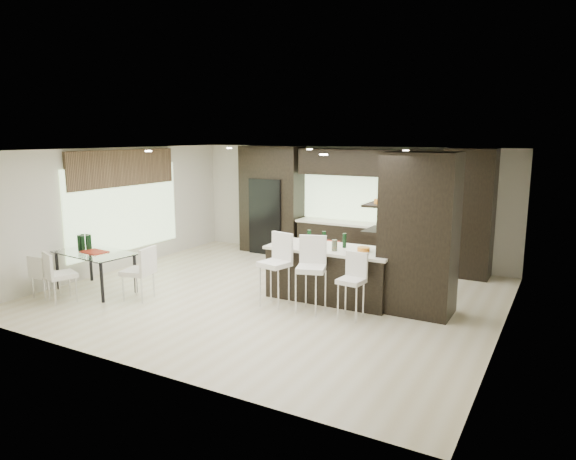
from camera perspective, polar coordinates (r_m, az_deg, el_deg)
The scene contains 22 objects.
ground at distance 9.73m, azimuth -1.74°, elevation -7.24°, with size 8.00×8.00×0.00m, color beige.
back_wall at distance 12.51m, azimuth 6.50°, elevation 3.01°, with size 8.00×0.02×2.70m, color beige.
left_wall at distance 11.94m, azimuth -18.49°, elevation 2.19°, with size 0.02×7.00×2.70m, color beige.
right_wall at distance 8.15m, azimuth 23.15°, elevation -1.78°, with size 0.02×7.00×2.70m, color beige.
ceiling at distance 9.27m, azimuth -1.83°, elevation 8.86°, with size 8.00×7.00×0.02m, color white.
window_left at distance 12.05m, azimuth -17.66°, elevation 2.30°, with size 0.04×3.20×1.90m, color #B2D199.
window_back at distance 12.23m, azimuth 9.04°, elevation 3.73°, with size 3.40×0.04×1.20m, color #B2D199.
stone_accent at distance 11.94m, azimuth -17.80°, elevation 6.57°, with size 0.08×3.00×0.80m, color brown.
ceiling_spots at distance 9.49m, azimuth -1.04°, elevation 8.78°, with size 4.00×3.00×0.02m, color white.
back_cabinetry at distance 12.02m, azimuth 8.09°, elevation 2.67°, with size 6.80×0.68×2.70m, color black.
refrigerator at distance 13.08m, azimuth -1.89°, elevation 1.63°, with size 0.90×0.68×1.90m, color black.
partition_column at distance 8.77m, azimuth 14.34°, elevation -0.43°, with size 1.20×0.80×2.70m, color black.
kitchen_island at distance 9.41m, azimuth 4.83°, elevation -4.81°, with size 2.32×1.00×0.97m, color black.
stool_left at distance 9.01m, azimuth -1.50°, elevation -5.24°, with size 0.46×0.46×1.04m, color white.
stool_mid at distance 8.68m, azimuth 2.56°, elevation -5.84°, with size 0.46×0.46×1.05m, color white.
stool_right at distance 8.46m, azimuth 7.01°, elevation -6.94°, with size 0.39×0.39×0.88m, color white.
bench at distance 10.48m, azimuth 3.63°, elevation -4.51°, with size 1.31×0.50×0.50m, color black.
floor_vase at distance 9.13m, azimuth 5.15°, elevation -4.68°, with size 0.43×0.43×1.16m, color #494F39, non-canonical shape.
dining_table at distance 10.56m, azimuth -20.57°, elevation -4.35°, with size 1.58×0.89×0.76m, color white.
chair_near at distance 10.09m, azimuth -23.85°, elevation -4.96°, with size 0.46×0.46×0.86m, color white.
chair_far at distance 10.51m, azimuth -25.33°, elevation -4.79°, with size 0.41×0.41×0.75m, color white.
chair_end at distance 9.73m, azimuth -16.31°, elevation -4.87°, with size 0.49×0.49×0.91m, color white.
Camera 1 is at (4.77, -7.95, 2.96)m, focal length 32.00 mm.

